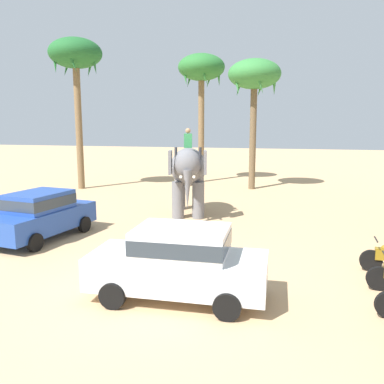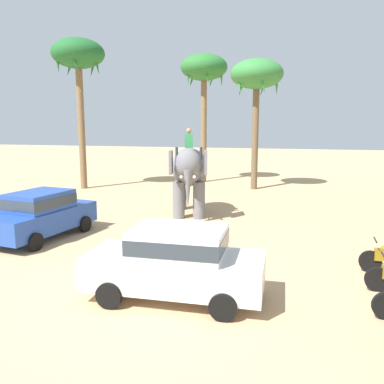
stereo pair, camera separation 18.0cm
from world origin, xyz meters
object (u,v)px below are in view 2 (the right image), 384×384
at_px(car_sedan_foreground, 176,260).
at_px(palm_tree_near_hut, 257,78).
at_px(palm_tree_far_back, 78,59).
at_px(elephant_with_mahout, 189,171).
at_px(palm_tree_left_of_road, 204,71).
at_px(car_parked_far_side, 41,213).

xyz_separation_m(car_sedan_foreground, palm_tree_near_hut, (-0.01, 16.64, 5.90)).
bearing_deg(palm_tree_far_back, palm_tree_near_hut, 13.41).
relative_size(elephant_with_mahout, palm_tree_near_hut, 0.50).
relative_size(car_sedan_foreground, palm_tree_far_back, 0.45).
height_order(car_sedan_foreground, palm_tree_near_hut, palm_tree_near_hut).
height_order(palm_tree_near_hut, palm_tree_far_back, palm_tree_far_back).
distance_m(elephant_with_mahout, palm_tree_left_of_road, 11.99).
height_order(car_parked_far_side, elephant_with_mahout, elephant_with_mahout).
height_order(elephant_with_mahout, palm_tree_far_back, palm_tree_far_back).
height_order(car_parked_far_side, palm_tree_left_of_road, palm_tree_left_of_road).
bearing_deg(car_parked_far_side, car_sedan_foreground, -30.07).
relative_size(elephant_with_mahout, palm_tree_far_back, 0.44).
bearing_deg(elephant_with_mahout, car_sedan_foreground, -76.67).
xyz_separation_m(palm_tree_left_of_road, palm_tree_far_back, (-6.71, -4.85, 0.37)).
bearing_deg(palm_tree_near_hut, car_sedan_foreground, -89.98).
relative_size(car_sedan_foreground, palm_tree_left_of_road, 0.47).
bearing_deg(car_sedan_foreground, palm_tree_far_back, 126.74).
bearing_deg(car_parked_far_side, palm_tree_far_back, 112.70).
xyz_separation_m(elephant_with_mahout, palm_tree_far_back, (-8.52, 5.58, 5.99)).
distance_m(car_sedan_foreground, elephant_with_mahout, 8.85).
bearing_deg(car_parked_far_side, elephant_with_mahout, 50.73).
bearing_deg(palm_tree_left_of_road, car_parked_far_side, -98.39).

